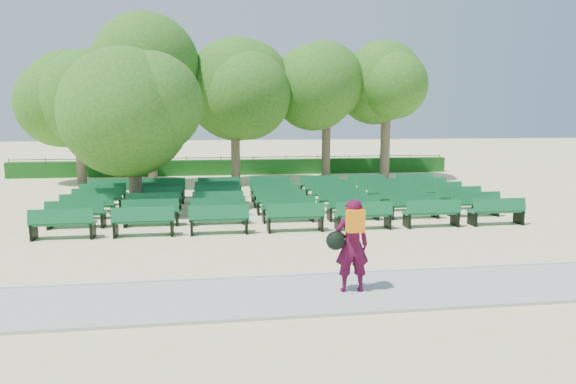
% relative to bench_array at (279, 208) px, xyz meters
% --- Properties ---
extents(ground, '(120.00, 120.00, 0.00)m').
position_rel_bench_array_xyz_m(ground, '(-0.95, -1.82, -0.09)').
color(ground, beige).
extents(paving, '(30.00, 2.20, 0.06)m').
position_rel_bench_array_xyz_m(paving, '(-0.95, -9.22, -0.06)').
color(paving, '#A6A7A3').
rests_on(paving, ground).
extents(curb, '(30.00, 0.12, 0.10)m').
position_rel_bench_array_xyz_m(curb, '(-0.95, -8.07, -0.04)').
color(curb, silver).
rests_on(curb, ground).
extents(hedge, '(26.00, 0.70, 0.90)m').
position_rel_bench_array_xyz_m(hedge, '(-0.95, 12.18, 0.36)').
color(hedge, '#144B15').
rests_on(hedge, ground).
extents(fence, '(26.00, 0.10, 1.02)m').
position_rel_bench_array_xyz_m(fence, '(-0.95, 12.58, -0.09)').
color(fence, black).
rests_on(fence, ground).
extents(tree_line, '(21.80, 6.80, 7.04)m').
position_rel_bench_array_xyz_m(tree_line, '(-0.95, 8.18, -0.09)').
color(tree_line, '#336B1C').
rests_on(tree_line, ground).
extents(bench_array, '(1.77, 0.57, 1.11)m').
position_rel_bench_array_xyz_m(bench_array, '(0.00, 0.00, 0.00)').
color(bench_array, '#105B2E').
rests_on(bench_array, ground).
extents(tree_among, '(4.42, 4.42, 5.98)m').
position_rel_bench_array_xyz_m(tree_among, '(-5.21, 0.55, 3.88)').
color(tree_among, brown).
rests_on(tree_among, ground).
extents(person, '(0.87, 0.52, 1.83)m').
position_rel_bench_array_xyz_m(person, '(0.23, -9.23, 0.92)').
color(person, '#440925').
rests_on(person, ground).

